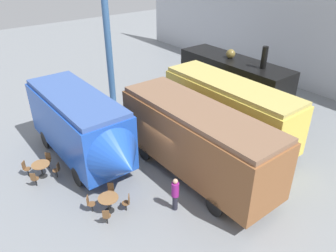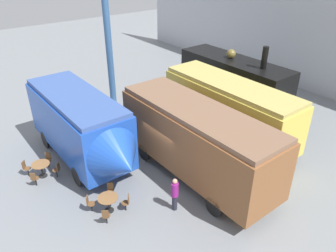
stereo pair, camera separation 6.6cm
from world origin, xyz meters
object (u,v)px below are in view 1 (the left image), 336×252
object	(u,v)px
passenger_coach_vintage	(229,107)
streamlined_locomotive	(84,127)
visitor_person	(175,193)
cafe_table_near	(108,200)
cafe_chair_0	(127,202)
passenger_coach_wooden	(197,138)
steam_locomotive	(233,79)
cafe_table_mid	(41,167)

from	to	relation	value
passenger_coach_vintage	streamlined_locomotive	size ratio (longest dim) A/B	0.96
streamlined_locomotive	visitor_person	xyz separation A→B (m)	(5.82, 1.43, -1.28)
passenger_coach_vintage	cafe_table_near	bearing A→B (deg)	-83.13
cafe_chair_0	streamlined_locomotive	bearing A→B (deg)	-58.11
passenger_coach_vintage	cafe_chair_0	bearing A→B (deg)	-79.19
passenger_coach_wooden	streamlined_locomotive	bearing A→B (deg)	-138.52
cafe_table_near	streamlined_locomotive	bearing A→B (deg)	166.54
cafe_table_near	steam_locomotive	bearing A→B (deg)	108.49
passenger_coach_wooden	streamlined_locomotive	world-z (taller)	streamlined_locomotive
steam_locomotive	visitor_person	distance (m)	11.86
steam_locomotive	cafe_table_near	size ratio (longest dim) A/B	9.41
cafe_chair_0	visitor_person	world-z (taller)	visitor_person
streamlined_locomotive	cafe_chair_0	size ratio (longest dim) A/B	10.41
streamlined_locomotive	cafe_chair_0	xyz separation A→B (m)	(4.57, -0.30, -1.69)
streamlined_locomotive	cafe_table_near	bearing A→B (deg)	-13.46
passenger_coach_wooden	cafe_table_near	xyz separation A→B (m)	(-0.35, -4.90, -1.56)
passenger_coach_vintage	steam_locomotive	bearing A→B (deg)	129.14
cafe_table_near	cafe_chair_0	bearing A→B (deg)	54.31
passenger_coach_vintage	cafe_chair_0	size ratio (longest dim) A/B	10.00
passenger_coach_vintage	passenger_coach_wooden	world-z (taller)	passenger_coach_wooden
passenger_coach_vintage	passenger_coach_wooden	xyz separation A→B (m)	(1.40, -3.82, -0.00)
cafe_table_near	passenger_coach_vintage	bearing A→B (deg)	96.87
passenger_coach_wooden	cafe_table_mid	bearing A→B (deg)	-126.40
cafe_table_near	cafe_table_mid	world-z (taller)	cafe_table_near
steam_locomotive	visitor_person	world-z (taller)	steam_locomotive
steam_locomotive	visitor_person	xyz separation A→B (m)	(5.94, -10.19, -1.19)
steam_locomotive	cafe_chair_0	world-z (taller)	steam_locomotive
passenger_coach_wooden	cafe_chair_0	world-z (taller)	passenger_coach_wooden
passenger_coach_wooden	cafe_chair_0	size ratio (longest dim) A/B	10.43
cafe_table_near	cafe_chair_0	size ratio (longest dim) A/B	1.05
cafe_chair_0	visitor_person	size ratio (longest dim) A/B	0.51
passenger_coach_wooden	cafe_chair_0	xyz separation A→B (m)	(0.14, -4.22, -1.67)
cafe_table_near	cafe_table_mid	xyz separation A→B (m)	(-4.35, -1.47, -0.00)
steam_locomotive	passenger_coach_vintage	distance (m)	5.01
passenger_coach_vintage	cafe_chair_0	world-z (taller)	passenger_coach_vintage
streamlined_locomotive	cafe_table_mid	bearing A→B (deg)	-96.17
cafe_chair_0	steam_locomotive	bearing A→B (deg)	-122.81
steam_locomotive	cafe_table_near	distance (m)	13.37
cafe_table_mid	cafe_chair_0	bearing A→B (deg)	23.96
passenger_coach_wooden	cafe_chair_0	distance (m)	4.55
streamlined_locomotive	cafe_chair_0	bearing A→B (deg)	-3.80
passenger_coach_vintage	cafe_table_mid	size ratio (longest dim) A/B	9.52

